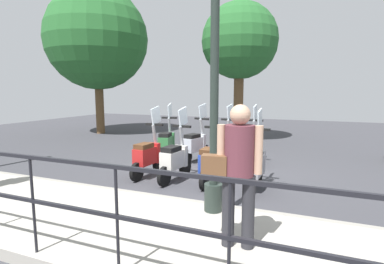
# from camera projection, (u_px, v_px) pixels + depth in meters

# --- Properties ---
(ground_plane) EXTENTS (28.00, 28.00, 0.00)m
(ground_plane) POSITION_uv_depth(u_px,v_px,m) (209.00, 173.00, 6.92)
(ground_plane) COLOR #38383D
(promenade_walkway) EXTENTS (2.20, 20.00, 0.15)m
(promenade_walkway) POSITION_uv_depth(u_px,v_px,m) (133.00, 226.00, 4.01)
(promenade_walkway) COLOR #A39E93
(promenade_walkway) RESTS_ON ground_plane
(fence_railing) EXTENTS (0.04, 16.03, 1.07)m
(fence_railing) POSITION_uv_depth(u_px,v_px,m) (71.00, 193.00, 2.94)
(fence_railing) COLOR black
(fence_railing) RESTS_ON promenade_walkway
(lamp_post_near) EXTENTS (0.26, 0.90, 4.17)m
(lamp_post_near) POSITION_uv_depth(u_px,v_px,m) (214.00, 83.00, 4.11)
(lamp_post_near) COLOR #232D28
(lamp_post_near) RESTS_ON promenade_walkway
(pedestrian_with_bag) EXTENTS (0.36, 0.64, 1.59)m
(pedestrian_with_bag) POSITION_uv_depth(u_px,v_px,m) (237.00, 165.00, 3.24)
(pedestrian_with_bag) COLOR #28282D
(pedestrian_with_bag) RESTS_ON promenade_walkway
(tree_large) EXTENTS (4.31, 4.31, 6.24)m
(tree_large) POSITION_uv_depth(u_px,v_px,m) (97.00, 39.00, 12.77)
(tree_large) COLOR brown
(tree_large) RESTS_ON ground_plane
(tree_distant) EXTENTS (2.78, 2.78, 5.08)m
(tree_distant) POSITION_uv_depth(u_px,v_px,m) (240.00, 42.00, 10.89)
(tree_distant) COLOR brown
(tree_distant) RESTS_ON ground_plane
(scooter_near_0) EXTENTS (1.23, 0.44, 1.54)m
(scooter_near_0) POSITION_uv_depth(u_px,v_px,m) (255.00, 165.00, 5.70)
(scooter_near_0) COLOR black
(scooter_near_0) RESTS_ON ground_plane
(scooter_near_1) EXTENTS (1.23, 0.44, 1.54)m
(scooter_near_1) POSITION_uv_depth(u_px,v_px,m) (211.00, 161.00, 6.03)
(scooter_near_1) COLOR black
(scooter_near_1) RESTS_ON ground_plane
(scooter_near_2) EXTENTS (1.23, 0.44, 1.54)m
(scooter_near_2) POSITION_uv_depth(u_px,v_px,m) (175.00, 158.00, 6.22)
(scooter_near_2) COLOR black
(scooter_near_2) RESTS_ON ground_plane
(scooter_near_3) EXTENTS (1.23, 0.44, 1.54)m
(scooter_near_3) POSITION_uv_depth(u_px,v_px,m) (148.00, 155.00, 6.55)
(scooter_near_3) COLOR black
(scooter_near_3) RESTS_ON ground_plane
(scooter_far_0) EXTENTS (1.23, 0.44, 1.54)m
(scooter_far_0) POSITION_uv_depth(u_px,v_px,m) (251.00, 147.00, 7.47)
(scooter_far_0) COLOR black
(scooter_far_0) RESTS_ON ground_plane
(scooter_far_1) EXTENTS (1.23, 0.47, 1.54)m
(scooter_far_1) POSITION_uv_depth(u_px,v_px,m) (224.00, 146.00, 7.67)
(scooter_far_1) COLOR black
(scooter_far_1) RESTS_ON ground_plane
(scooter_far_2) EXTENTS (1.21, 0.52, 1.54)m
(scooter_far_2) POSITION_uv_depth(u_px,v_px,m) (196.00, 144.00, 7.93)
(scooter_far_2) COLOR black
(scooter_far_2) RESTS_ON ground_plane
(scooter_far_3) EXTENTS (1.22, 0.48, 1.54)m
(scooter_far_3) POSITION_uv_depth(u_px,v_px,m) (167.00, 142.00, 8.18)
(scooter_far_3) COLOR black
(scooter_far_3) RESTS_ON ground_plane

